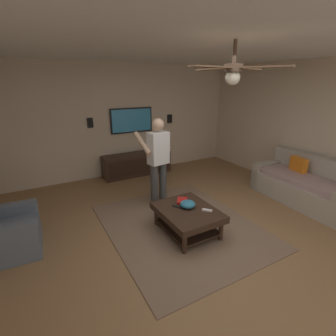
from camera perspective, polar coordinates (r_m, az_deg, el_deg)
ground_plane at (r=3.94m, az=7.54°, el=-15.77°), size 8.08×8.08×0.00m
wall_back_tv at (r=6.36m, az=-10.79°, el=10.51°), size 0.10×6.26×2.68m
wall_side_window at (r=5.76m, az=33.85°, el=6.81°), size 6.93×0.10×2.68m
ceiling_slab at (r=3.28m, az=9.81°, el=27.37°), size 6.93×6.26×0.10m
area_rug at (r=4.22m, az=2.77°, el=-12.91°), size 2.72×2.22×0.01m
couch at (r=5.57m, az=28.57°, el=-3.57°), size 1.94×0.96×0.87m
armchair at (r=4.16m, az=-33.31°, el=-12.50°), size 0.84×0.85×0.82m
coffee_table at (r=3.93m, az=4.40°, el=-10.64°), size 1.00×0.80×0.40m
media_console at (r=6.38m, az=-7.03°, el=0.91°), size 0.45×1.70×0.55m
tv at (r=6.36m, az=-8.26°, el=10.67°), size 0.05×1.07×0.60m
person_standing at (r=4.58m, az=-2.34°, el=2.42°), size 0.60×0.60×1.64m
bowl at (r=3.91m, az=4.50°, el=-8.17°), size 0.24×0.24×0.11m
remote_white at (r=3.86m, az=8.85°, el=-9.44°), size 0.14×0.13×0.02m
remote_black at (r=3.92m, az=2.12°, el=-8.74°), size 0.15×0.11×0.02m
book at (r=4.09m, az=3.25°, el=-7.43°), size 0.27×0.26×0.04m
vase_round at (r=6.45m, az=-3.06°, el=4.78°), size 0.22×0.22×0.22m
wall_speaker_left at (r=6.84m, az=0.37°, el=11.13°), size 0.06×0.12×0.22m
wall_speaker_right at (r=6.09m, az=-17.25°, el=9.80°), size 0.06×0.12×0.22m
ceiling_fan at (r=3.01m, az=14.65°, el=20.60°), size 1.16×1.19×0.46m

